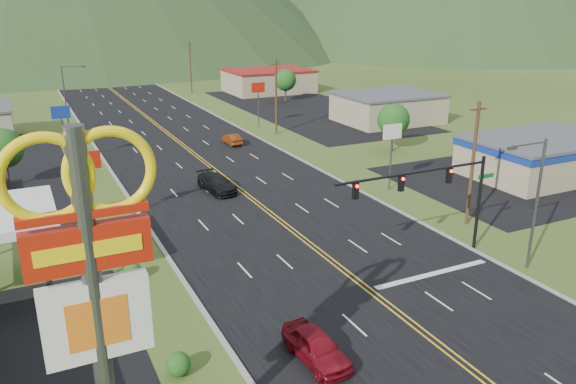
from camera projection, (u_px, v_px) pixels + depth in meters
name	position (u px, v px, depth m)	size (l,w,h in m)	color
pylon_sign	(92.00, 281.00, 16.63)	(4.32, 0.60, 14.00)	#59595E
traffic_signal	(437.00, 187.00, 37.86)	(13.10, 0.43, 7.00)	black
streetlight_east	(534.00, 196.00, 36.45)	(3.28, 0.25, 9.00)	#59595E
streetlight_west	(67.00, 93.00, 78.06)	(3.28, 0.25, 9.00)	#59595E
building_east_near	(543.00, 154.00, 57.97)	(15.40, 10.40, 4.10)	tan
building_east_mid	(388.00, 108.00, 84.38)	(14.40, 11.40, 4.30)	tan
building_east_far	(269.00, 81.00, 112.49)	(16.40, 12.40, 4.50)	tan
pole_sign_west_a	(88.00, 168.00, 43.08)	(2.00, 0.18, 6.40)	#59595E
pole_sign_west_b	(61.00, 118.00, 61.81)	(2.00, 0.18, 6.40)	#59595E
pole_sign_east_a	(392.00, 138.00, 52.58)	(2.00, 0.18, 6.40)	#59595E
pole_sign_east_b	(258.00, 92.00, 79.83)	(2.00, 0.18, 6.40)	#59595E
tree_west_a	(3.00, 148.00, 53.73)	(3.84, 3.84, 5.82)	#382314
tree_east_a	(394.00, 120.00, 66.90)	(3.84, 3.84, 5.82)	#382314
tree_east_b	(286.00, 80.00, 100.92)	(3.84, 3.84, 5.82)	#382314
utility_pole_a	(473.00, 163.00, 44.24)	(1.60, 0.28, 10.00)	#382314
utility_pole_b	(276.00, 96.00, 75.75)	(1.60, 0.28, 10.00)	#382314
utility_pole_c	(190.00, 67.00, 109.82)	(1.60, 0.28, 10.00)	#382314
utility_pole_d	(145.00, 52.00, 143.88)	(1.60, 0.28, 10.00)	#382314
car_red_near	(316.00, 347.00, 28.06)	(1.86, 4.62, 1.57)	maroon
car_dark_mid	(217.00, 184.00, 53.37)	(2.18, 5.37, 1.56)	black
car_red_far	(232.00, 139.00, 71.24)	(1.40, 4.02, 1.32)	maroon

